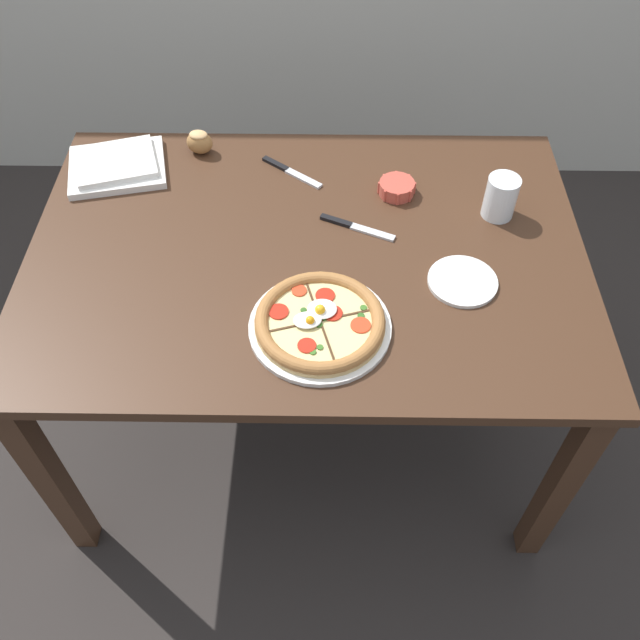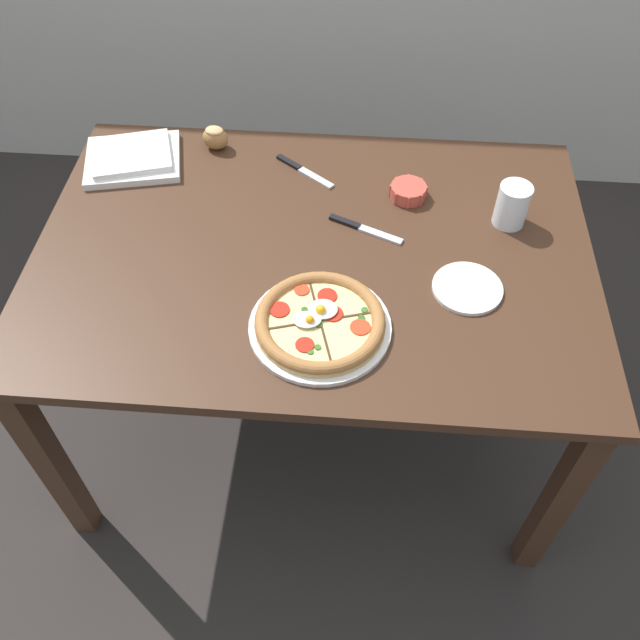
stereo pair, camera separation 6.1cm
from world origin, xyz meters
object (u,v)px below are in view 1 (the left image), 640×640
at_px(knife_spare, 291,172).
at_px(pizza, 320,323).
at_px(bread_piece_near, 199,142).
at_px(knife_main, 356,227).
at_px(water_glass, 500,199).
at_px(ramekin_bowl, 397,188).
at_px(napkin_folded, 117,165).
at_px(dining_table, 307,276).
at_px(side_saucer, 463,281).

bearing_deg(knife_spare, pizza, -43.48).
bearing_deg(bread_piece_near, knife_main, -35.69).
xyz_separation_m(knife_spare, water_glass, (0.54, -0.16, 0.05)).
height_order(knife_main, water_glass, water_glass).
relative_size(knife_main, knife_spare, 1.12).
xyz_separation_m(ramekin_bowl, napkin_folded, (-0.77, 0.09, -0.00)).
height_order(knife_main, knife_spare, same).
distance_m(ramekin_bowl, knife_spare, 0.30).
distance_m(ramekin_bowl, water_glass, 0.27).
bearing_deg(ramekin_bowl, dining_table, -137.15).
relative_size(knife_main, water_glass, 1.71).
height_order(pizza, ramekin_bowl, pizza).
bearing_deg(side_saucer, napkin_folded, 155.40).
xyz_separation_m(ramekin_bowl, knife_spare, (-0.29, 0.08, -0.02)).
xyz_separation_m(napkin_folded, knife_main, (0.66, -0.23, -0.01)).
relative_size(ramekin_bowl, knife_main, 0.53).
xyz_separation_m(bread_piece_near, knife_spare, (0.26, -0.09, -0.03)).
relative_size(pizza, knife_main, 1.66).
bearing_deg(knife_main, pizza, -81.09).
distance_m(pizza, knife_spare, 0.56).
distance_m(dining_table, side_saucer, 0.40).
relative_size(bread_piece_near, knife_spare, 0.50).
xyz_separation_m(pizza, napkin_folded, (-0.57, 0.56, -0.00)).
bearing_deg(napkin_folded, side_saucer, -24.60).
relative_size(dining_table, pizza, 4.33).
height_order(pizza, knife_main, pizza).
bearing_deg(ramekin_bowl, water_glass, -17.27).
relative_size(dining_table, knife_main, 7.19).
relative_size(napkin_folded, knife_main, 1.55).
bearing_deg(bread_piece_near, ramekin_bowl, -17.64).
height_order(ramekin_bowl, side_saucer, ramekin_bowl).
distance_m(napkin_folded, knife_main, 0.70).
relative_size(knife_spare, water_glass, 1.52).
xyz_separation_m(ramekin_bowl, bread_piece_near, (-0.55, 0.17, 0.02)).
height_order(ramekin_bowl, knife_spare, ramekin_bowl).
bearing_deg(water_glass, ramekin_bowl, 162.73).
height_order(bread_piece_near, knife_main, bread_piece_near).
relative_size(napkin_folded, bread_piece_near, 3.53).
xyz_separation_m(pizza, water_glass, (0.45, 0.39, 0.03)).
distance_m(napkin_folded, side_saucer, 1.00).
distance_m(pizza, water_glass, 0.60).
bearing_deg(side_saucer, dining_table, 163.82).
height_order(dining_table, side_saucer, side_saucer).
height_order(dining_table, knife_main, knife_main).
bearing_deg(knife_main, side_saucer, -13.13).
xyz_separation_m(pizza, bread_piece_near, (-0.35, 0.64, 0.01)).
distance_m(knife_spare, side_saucer, 0.59).
height_order(dining_table, knife_spare, knife_spare).
bearing_deg(side_saucer, knife_main, 143.13).
bearing_deg(knife_spare, water_glass, 20.80).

